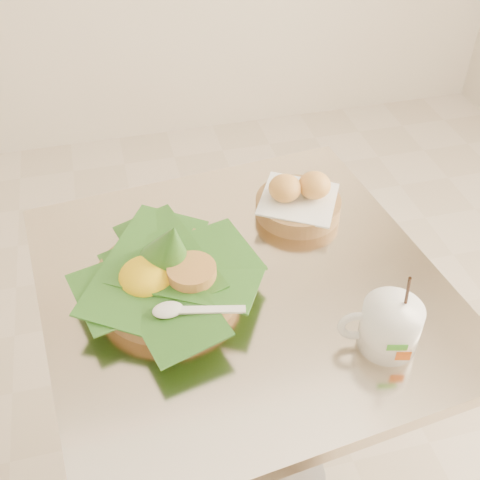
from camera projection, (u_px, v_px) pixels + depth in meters
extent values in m
cylinder|color=gray|center=(241.00, 480.00, 1.57)|extent=(0.44, 0.44, 0.03)
cylinder|color=gray|center=(242.00, 402.00, 1.33)|extent=(0.07, 0.07, 0.69)
cube|color=beige|center=(242.00, 288.00, 1.09)|extent=(0.77, 0.77, 0.03)
cylinder|color=#9F7344|center=(168.00, 282.00, 1.05)|extent=(0.25, 0.25, 0.04)
cone|color=#2B5C1A|center=(170.00, 246.00, 1.01)|extent=(0.15, 0.16, 0.13)
ellipsoid|color=yellow|center=(146.00, 277.00, 1.03)|extent=(0.09, 0.09, 0.05)
cylinder|color=#CC9347|center=(192.00, 272.00, 1.02)|extent=(0.08, 0.08, 0.02)
cylinder|color=#9F7344|center=(298.00, 206.00, 1.22)|extent=(0.17, 0.17, 0.03)
cube|color=white|center=(299.00, 199.00, 1.21)|extent=(0.20, 0.20, 0.01)
ellipsoid|color=orange|center=(285.00, 188.00, 1.19)|extent=(0.07, 0.07, 0.05)
ellipsoid|color=orange|center=(314.00, 185.00, 1.19)|extent=(0.07, 0.07, 0.05)
cylinder|color=white|center=(390.00, 326.00, 0.95)|extent=(0.10, 0.10, 0.08)
torus|color=white|center=(356.00, 326.00, 0.95)|extent=(0.06, 0.03, 0.06)
cylinder|color=#4A2A15|center=(394.00, 310.00, 0.92)|extent=(0.09, 0.09, 0.01)
cylinder|color=black|center=(407.00, 297.00, 0.91)|extent=(0.04, 0.04, 0.12)
cube|color=green|center=(397.00, 348.00, 0.91)|extent=(0.03, 0.01, 0.01)
cube|color=orange|center=(403.00, 356.00, 0.92)|extent=(0.02, 0.01, 0.02)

